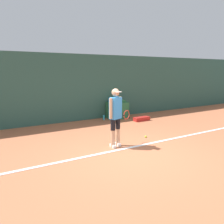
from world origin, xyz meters
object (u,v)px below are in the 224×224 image
Objects in this scene: tennis_ball at (146,137)px; equipment_bag at (142,119)px; tennis_player at (116,115)px; water_bottle at (104,117)px; covered_chair at (117,110)px.

equipment_bag is (1.41, 2.08, 0.05)m from tennis_ball.
water_bottle is (1.34, 3.30, -0.83)m from tennis_player.
equipment_bag is at bearing 55.87° from tennis_ball.
covered_chair reaches higher than tennis_ball.
tennis_ball is 0.08× the size of covered_chair.
covered_chair is (0.74, 3.07, 0.37)m from tennis_ball.
tennis_player is 2.28× the size of equipment_bag.
water_bottle reaches higher than equipment_bag.
covered_chair is at bearing 0.29° from water_bottle.
covered_chair is at bearing 124.08° from equipment_bag.
tennis_player is 3.65m from water_bottle.
tennis_player is 3.67m from equipment_bag.
water_bottle is at bearing 89.46° from tennis_ball.
tennis_ball is at bearing -8.71° from tennis_player.
equipment_bag is at bearing 21.65° from tennis_player.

